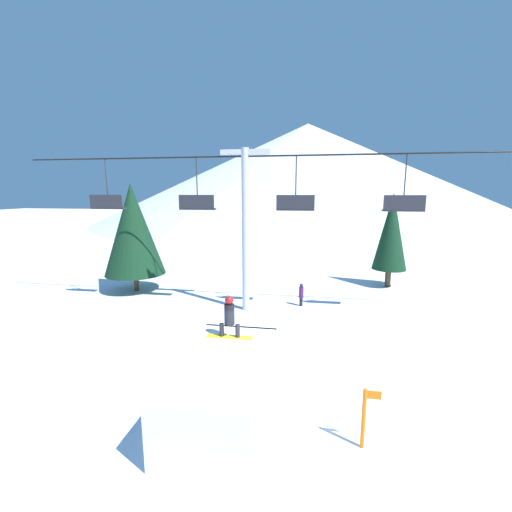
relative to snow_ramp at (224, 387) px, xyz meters
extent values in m
plane|color=white|center=(0.70, 0.17, -0.81)|extent=(220.00, 220.00, 0.00)
cone|color=silver|center=(0.70, 68.68, 9.36)|extent=(87.43, 87.43, 20.35)
cube|color=white|center=(0.00, 0.00, 0.00)|extent=(2.34, 4.53, 1.62)
cube|color=silver|center=(0.00, 2.21, 0.78)|extent=(2.34, 0.10, 0.06)
cube|color=yellow|center=(-0.16, 1.34, 0.83)|extent=(1.42, 0.26, 0.03)
cylinder|color=black|center=(-0.41, 1.34, 1.04)|extent=(0.14, 0.14, 0.40)
cylinder|color=black|center=(0.09, 1.34, 1.04)|extent=(0.14, 0.14, 0.40)
cylinder|color=black|center=(-0.16, 1.34, 1.55)|extent=(0.31, 0.31, 0.62)
sphere|color=maroon|center=(-0.16, 1.34, 1.98)|extent=(0.25, 0.25, 0.25)
cylinder|color=#B2B2B7|center=(-1.06, 8.46, 3.21)|extent=(0.36, 0.36, 8.05)
cube|color=#B2B2B7|center=(-1.06, 8.46, 7.04)|extent=(2.40, 0.24, 0.24)
cylinder|color=black|center=(-1.06, 8.46, 6.84)|extent=(22.98, 0.08, 0.08)
cylinder|color=#28282D|center=(-8.38, 8.46, 5.58)|extent=(0.06, 0.06, 2.51)
cube|color=#232328|center=(-8.38, 8.46, 4.33)|extent=(1.80, 0.44, 0.08)
cube|color=#232328|center=(-8.38, 8.28, 4.68)|extent=(1.80, 0.08, 0.70)
cylinder|color=#28282D|center=(-3.50, 8.46, 5.58)|extent=(0.06, 0.06, 2.51)
cube|color=#232328|center=(-3.50, 8.46, 4.33)|extent=(1.80, 0.44, 0.08)
cube|color=#232328|center=(-3.50, 8.28, 4.68)|extent=(1.80, 0.08, 0.70)
cylinder|color=#28282D|center=(1.39, 8.46, 5.58)|extent=(0.06, 0.06, 2.51)
cube|color=#232328|center=(1.39, 8.46, 4.33)|extent=(1.80, 0.44, 0.08)
cube|color=#232328|center=(1.39, 8.28, 4.68)|extent=(1.80, 0.08, 0.70)
cylinder|color=#28282D|center=(6.27, 8.46, 5.58)|extent=(0.06, 0.06, 2.51)
cube|color=#232328|center=(6.27, 8.46, 4.33)|extent=(1.80, 0.44, 0.08)
cube|color=#232328|center=(6.27, 8.28, 4.68)|extent=(1.80, 0.08, 0.70)
cylinder|color=#4C3823|center=(-8.38, 10.79, -0.28)|extent=(0.30, 0.30, 1.07)
cone|color=black|center=(-8.38, 10.79, 2.97)|extent=(3.57, 3.57, 5.43)
cylinder|color=#4C3823|center=(7.11, 14.30, -0.24)|extent=(0.36, 0.36, 1.14)
cone|color=black|center=(7.11, 14.30, 2.76)|extent=(2.10, 2.10, 4.86)
cylinder|color=orange|center=(3.53, -0.68, -0.06)|extent=(0.10, 0.10, 1.50)
cube|color=orange|center=(3.71, -0.68, 0.57)|extent=(0.36, 0.02, 0.20)
cylinder|color=black|center=(1.74, 9.47, -0.59)|extent=(0.17, 0.17, 0.45)
cylinder|color=#471956|center=(1.74, 9.47, -0.06)|extent=(0.24, 0.24, 0.60)
sphere|color=#232328|center=(1.74, 9.47, 0.33)|extent=(0.18, 0.18, 0.18)
camera|label=1|loc=(2.21, -8.14, 5.12)|focal=24.00mm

